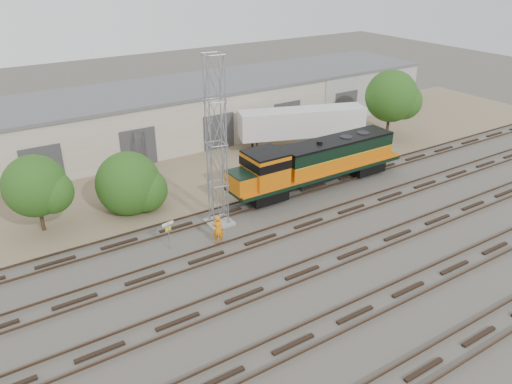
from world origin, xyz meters
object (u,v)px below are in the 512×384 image
locomotive (316,162)px  signal_tower (216,147)px  worker (218,230)px  semi_trailer (305,123)px

locomotive → signal_tower: bearing=-173.7°
signal_tower → worker: (-1.32, -2.28, -4.65)m
locomotive → semi_trailer: bearing=57.4°
locomotive → worker: size_ratio=7.81×
signal_tower → semi_trailer: 17.42m
locomotive → signal_tower: (-9.30, -1.02, 3.47)m
worker → semi_trailer: 19.51m
locomotive → signal_tower: signal_tower is taller
signal_tower → locomotive: bearing=6.3°
signal_tower → worker: signal_tower is taller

